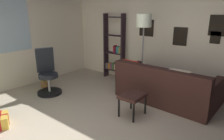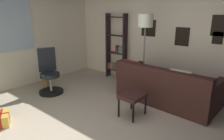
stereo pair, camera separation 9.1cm
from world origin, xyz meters
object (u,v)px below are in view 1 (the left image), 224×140
Objects in this scene: couch at (172,88)px; bookshelf at (115,51)px; floor_lamp at (144,28)px; office_chair at (48,76)px; footstool at (133,97)px; gift_box_gold at (1,121)px; potted_plant at (46,77)px.

bookshelf reaches higher than couch.
floor_lamp is (-0.46, -1.16, 0.74)m from bookshelf.
office_chair is 1.96m from bookshelf.
couch is at bearing -15.97° from footstool.
gift_box_gold is 0.66× the size of potted_plant.
footstool is at bearing -42.05° from gift_box_gold.
office_chair is (-0.32, 2.14, 0.05)m from footstool.
footstool is 1.63m from floor_lamp.
floor_lamp is (2.76, -1.10, 1.42)m from gift_box_gold.
couch is 3.35m from gift_box_gold.
footstool is 0.44× the size of office_chair.
couch is 1.13m from footstool.
gift_box_gold is 0.23× the size of bookshelf.
bookshelf is 1.45m from floor_lamp.
potted_plant is (1.57, 0.98, 0.17)m from gift_box_gold.
footstool is at bearing -81.42° from office_chair.
floor_lamp is at bearing 22.34° from footstool.
bookshelf is 1.96m from potted_plant.
floor_lamp is (-0.03, 0.75, 1.23)m from couch.
floor_lamp is (1.06, 0.44, 1.16)m from footstool.
footstool reaches higher than gift_box_gold.
couch reaches higher than gift_box_gold.
floor_lamp reaches higher than gift_box_gold.
footstool is at bearing -86.96° from potted_plant.
gift_box_gold is 1.54m from office_chair.
floor_lamp reaches higher than office_chair.
floor_lamp is at bearing -60.13° from potted_plant.
footstool is 2.52m from potted_plant.
bookshelf is at bearing 46.39° from footstool.
gift_box_gold is at bearing 137.95° from footstool.
potted_plant reaches higher than footstool.
couch is 4.46× the size of footstool.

